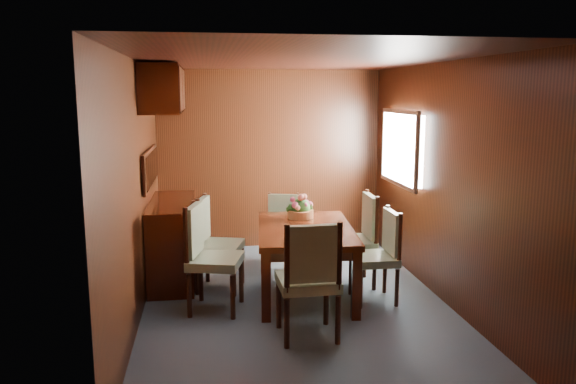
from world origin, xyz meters
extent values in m
plane|color=#3C4953|center=(0.00, 0.00, 0.00)|extent=(4.50, 4.50, 0.00)
cube|color=black|center=(-1.50, 0.00, 1.20)|extent=(0.02, 4.50, 2.40)
cube|color=black|center=(1.50, 0.00, 1.20)|extent=(0.02, 4.50, 2.40)
cube|color=black|center=(0.00, 2.25, 1.20)|extent=(3.00, 0.02, 2.40)
cube|color=black|center=(0.00, -2.25, 1.20)|extent=(3.00, 0.02, 2.40)
cube|color=black|center=(0.00, 0.00, 2.40)|extent=(3.00, 4.50, 0.02)
cube|color=white|center=(1.48, 1.10, 1.45)|extent=(0.14, 1.10, 0.80)
cube|color=#B2B2B7|center=(1.41, 1.10, 1.45)|extent=(0.04, 1.20, 0.90)
cube|color=black|center=(-1.47, 1.00, 1.28)|extent=(0.03, 1.36, 0.41)
cube|color=silver|center=(-1.45, 1.00, 1.28)|extent=(0.01, 1.30, 0.35)
cube|color=black|center=(-1.30, 1.00, 2.13)|extent=(0.40, 1.40, 0.50)
cube|color=black|center=(-1.25, 1.00, 0.45)|extent=(0.48, 1.40, 0.90)
cube|color=black|center=(-0.34, -0.36, 0.33)|extent=(0.09, 0.09, 0.66)
cube|color=black|center=(0.50, -0.44, 0.33)|extent=(0.09, 0.09, 0.66)
cube|color=black|center=(-0.21, 1.05, 0.33)|extent=(0.09, 0.09, 0.66)
cube|color=black|center=(0.63, 0.97, 0.33)|extent=(0.09, 0.09, 0.66)
cube|color=black|center=(0.14, 0.30, 0.62)|extent=(0.98, 1.50, 0.10)
cube|color=black|center=(0.14, 0.30, 0.69)|extent=(1.10, 1.62, 0.06)
cylinder|color=black|center=(-0.94, 0.26, 0.21)|extent=(0.05, 0.05, 0.43)
cylinder|color=black|center=(-1.05, -0.17, 0.21)|extent=(0.05, 0.05, 0.43)
cylinder|color=black|center=(-0.54, 0.15, 0.21)|extent=(0.05, 0.05, 0.43)
cylinder|color=black|center=(-0.64, -0.27, 0.21)|extent=(0.05, 0.05, 0.43)
cube|color=gray|center=(-0.79, -0.01, 0.49)|extent=(0.59, 0.60, 0.09)
cylinder|color=black|center=(-0.95, 0.26, 0.78)|extent=(0.05, 0.05, 0.57)
cylinder|color=black|center=(-1.06, -0.17, 0.78)|extent=(0.05, 0.05, 0.57)
cube|color=gray|center=(-0.98, 0.04, 0.80)|extent=(0.17, 0.46, 0.48)
cylinder|color=black|center=(-0.87, 0.84, 0.20)|extent=(0.05, 0.05, 0.41)
cylinder|color=black|center=(-0.98, 0.44, 0.20)|extent=(0.05, 0.05, 0.41)
cylinder|color=black|center=(-0.49, 0.73, 0.20)|extent=(0.05, 0.05, 0.41)
cylinder|color=black|center=(-0.60, 0.33, 0.20)|extent=(0.05, 0.05, 0.41)
cube|color=gray|center=(-0.74, 0.58, 0.47)|extent=(0.57, 0.58, 0.08)
cylinder|color=black|center=(-0.88, 0.84, 0.74)|extent=(0.05, 0.05, 0.54)
cylinder|color=black|center=(-0.99, 0.44, 0.74)|extent=(0.05, 0.05, 0.54)
cube|color=gray|center=(-0.92, 0.63, 0.76)|extent=(0.18, 0.44, 0.46)
cylinder|color=black|center=(0.98, -0.18, 0.19)|extent=(0.04, 0.04, 0.38)
cylinder|color=black|center=(0.98, 0.21, 0.19)|extent=(0.04, 0.04, 0.38)
cylinder|color=black|center=(0.61, -0.18, 0.19)|extent=(0.04, 0.04, 0.38)
cylinder|color=black|center=(0.61, 0.21, 0.19)|extent=(0.04, 0.04, 0.38)
cube|color=gray|center=(0.80, 0.01, 0.44)|extent=(0.43, 0.45, 0.08)
cylinder|color=black|center=(0.99, -0.18, 0.69)|extent=(0.04, 0.04, 0.51)
cylinder|color=black|center=(0.99, 0.21, 0.69)|extent=(0.04, 0.04, 0.51)
cube|color=gray|center=(0.97, 0.01, 0.71)|extent=(0.06, 0.41, 0.43)
cylinder|color=black|center=(0.90, 0.31, 0.21)|extent=(0.05, 0.05, 0.41)
cylinder|color=black|center=(0.91, 0.73, 0.21)|extent=(0.05, 0.05, 0.41)
cylinder|color=black|center=(0.50, 0.32, 0.21)|extent=(0.05, 0.05, 0.41)
cylinder|color=black|center=(0.51, 0.74, 0.21)|extent=(0.05, 0.05, 0.41)
cube|color=gray|center=(0.71, 0.52, 0.47)|extent=(0.48, 0.50, 0.08)
cylinder|color=black|center=(0.91, 0.30, 0.75)|extent=(0.05, 0.05, 0.55)
cylinder|color=black|center=(0.92, 0.73, 0.75)|extent=(0.05, 0.05, 0.55)
cube|color=gray|center=(0.89, 0.52, 0.77)|extent=(0.08, 0.44, 0.46)
cylinder|color=black|center=(-0.23, -0.94, 0.21)|extent=(0.05, 0.05, 0.43)
cylinder|color=black|center=(0.21, -0.93, 0.21)|extent=(0.05, 0.05, 0.43)
cylinder|color=black|center=(-0.24, -0.53, 0.21)|extent=(0.05, 0.05, 0.43)
cylinder|color=black|center=(0.19, -0.51, 0.21)|extent=(0.05, 0.05, 0.43)
cube|color=gray|center=(-0.02, -0.73, 0.49)|extent=(0.52, 0.50, 0.09)
cylinder|color=black|center=(-0.23, -0.95, 0.77)|extent=(0.05, 0.05, 0.57)
cylinder|color=black|center=(0.21, -0.94, 0.77)|extent=(0.05, 0.05, 0.57)
cube|color=gray|center=(-0.01, -0.92, 0.80)|extent=(0.46, 0.08, 0.48)
cylinder|color=black|center=(0.26, 1.47, 0.17)|extent=(0.04, 0.04, 0.35)
cylinder|color=black|center=(-0.09, 1.57, 0.17)|extent=(0.04, 0.04, 0.35)
cylinder|color=black|center=(0.16, 1.15, 0.17)|extent=(0.04, 0.04, 0.35)
cylinder|color=black|center=(-0.18, 1.25, 0.17)|extent=(0.04, 0.04, 0.35)
cube|color=gray|center=(0.04, 1.36, 0.40)|extent=(0.50, 0.49, 0.07)
cylinder|color=black|center=(0.26, 1.48, 0.64)|extent=(0.04, 0.04, 0.47)
cylinder|color=black|center=(-0.09, 1.58, 0.64)|extent=(0.04, 0.04, 0.47)
cube|color=gray|center=(0.08, 1.51, 0.65)|extent=(0.38, 0.15, 0.39)
cylinder|color=#AB6434|center=(0.17, 0.74, 0.77)|extent=(0.29, 0.29, 0.09)
sphere|color=#2A551C|center=(0.17, 0.74, 0.83)|extent=(0.22, 0.22, 0.22)
camera|label=1|loc=(-0.85, -5.27, 2.10)|focal=35.00mm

